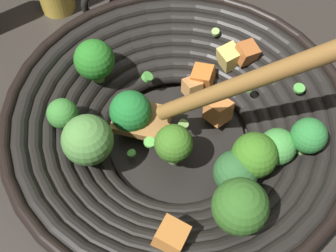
# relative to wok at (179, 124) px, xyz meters

# --- Properties ---
(ground_plane) EXTENTS (4.00, 4.00, 0.00)m
(ground_plane) POSITION_rel_wok_xyz_m (-0.00, -0.00, -0.05)
(ground_plane) COLOR #332D28
(wok) EXTENTS (0.41, 0.44, 0.24)m
(wok) POSITION_rel_wok_xyz_m (0.00, 0.00, 0.00)
(wok) COLOR black
(wok) RESTS_ON ground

